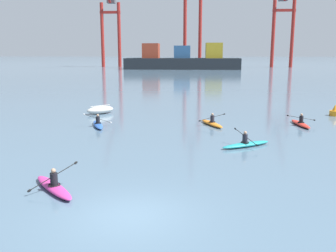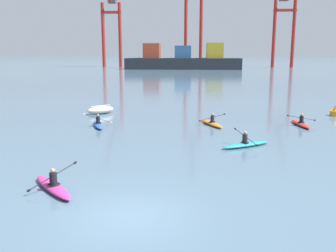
% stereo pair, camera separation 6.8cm
% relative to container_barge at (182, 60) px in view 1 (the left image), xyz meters
% --- Properties ---
extents(ground_plane, '(800.00, 800.00, 0.00)m').
position_rel_container_barge_xyz_m(ground_plane, '(0.94, -109.16, -2.80)').
color(ground_plane, slate).
extents(container_barge, '(36.27, 9.73, 8.20)m').
position_rel_container_barge_xyz_m(container_barge, '(0.00, 0.00, 0.00)').
color(container_barge, '#1E2328').
rests_on(container_barge, ground).
extents(gantry_crane_west, '(7.33, 20.52, 32.81)m').
position_rel_container_barge_xyz_m(gantry_crane_west, '(-26.26, 14.94, 13.30)').
color(gantry_crane_west, maroon).
rests_on(gantry_crane_west, ground).
extents(gantry_crane_west_mid, '(6.57, 21.04, 37.98)m').
position_rel_container_barge_xyz_m(gantry_crane_west_mid, '(3.15, 14.87, 16.36)').
color(gantry_crane_west_mid, maroon).
rests_on(gantry_crane_west_mid, ground).
extents(gantry_crane_east_mid, '(7.83, 16.22, 32.56)m').
position_rel_container_barge_xyz_m(gantry_crane_east_mid, '(34.59, 14.78, 13.07)').
color(gantry_crane_east_mid, maroon).
rests_on(gantry_crane_east_mid, ground).
extents(capsized_dinghy, '(2.67, 2.56, 0.76)m').
position_rel_container_barge_xyz_m(capsized_dinghy, '(-5.24, -88.08, -2.45)').
color(capsized_dinghy, beige).
rests_on(capsized_dinghy, ground).
extents(channel_buoy, '(0.90, 0.90, 1.00)m').
position_rel_container_barge_xyz_m(channel_buoy, '(15.57, -87.87, -2.44)').
color(channel_buoy, orange).
rests_on(channel_buoy, ground).
extents(kayak_red, '(2.26, 3.44, 0.95)m').
position_rel_container_barge_xyz_m(kayak_red, '(11.30, -92.60, -2.63)').
color(kayak_red, red).
rests_on(kayak_red, ground).
extents(kayak_teal, '(3.22, 2.28, 0.98)m').
position_rel_container_barge_xyz_m(kayak_teal, '(6.24, -99.35, -2.63)').
color(kayak_teal, teal).
rests_on(kayak_teal, ground).
extents(kayak_magenta, '(2.68, 2.96, 1.08)m').
position_rel_container_barge_xyz_m(kayak_magenta, '(-2.57, -107.01, -2.63)').
color(kayak_magenta, '#C13384').
rests_on(kayak_magenta, ground).
extents(kayak_blue, '(2.05, 3.40, 1.06)m').
position_rel_container_barge_xyz_m(kayak_blue, '(-4.02, -93.87, -2.63)').
color(kayak_blue, '#2856B2').
rests_on(kayak_blue, ground).
extents(kayak_orange, '(2.10, 3.37, 0.95)m').
position_rel_container_barge_xyz_m(kayak_orange, '(4.56, -92.86, -2.63)').
color(kayak_orange, orange).
rests_on(kayak_orange, ground).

